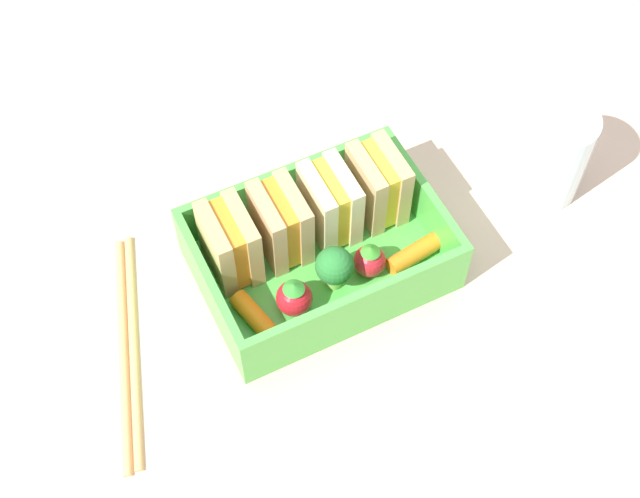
% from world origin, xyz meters
% --- Properties ---
extents(ground_plane, '(1.20, 1.20, 0.02)m').
position_xyz_m(ground_plane, '(0.00, 0.00, -0.01)').
color(ground_plane, beige).
extents(bento_tray, '(0.18, 0.12, 0.01)m').
position_xyz_m(bento_tray, '(0.00, 0.00, 0.01)').
color(bento_tray, '#4FB947').
rests_on(bento_tray, ground_plane).
extents(bento_rim, '(0.18, 0.12, 0.04)m').
position_xyz_m(bento_rim, '(0.00, 0.00, 0.03)').
color(bento_rim, '#4FB947').
rests_on(bento_rim, bento_tray).
extents(sandwich_left, '(0.03, 0.05, 0.06)m').
position_xyz_m(sandwich_left, '(-0.06, 0.02, 0.04)').
color(sandwich_left, tan).
rests_on(sandwich_left, bento_tray).
extents(sandwich_center_left, '(0.03, 0.05, 0.06)m').
position_xyz_m(sandwich_center_left, '(-0.02, 0.02, 0.04)').
color(sandwich_center_left, tan).
rests_on(sandwich_center_left, bento_tray).
extents(sandwich_center, '(0.03, 0.05, 0.06)m').
position_xyz_m(sandwich_center, '(0.02, 0.02, 0.04)').
color(sandwich_center, beige).
rests_on(sandwich_center, bento_tray).
extents(sandwich_center_right, '(0.03, 0.05, 0.06)m').
position_xyz_m(sandwich_center_right, '(0.06, 0.02, 0.04)').
color(sandwich_center_right, tan).
rests_on(sandwich_center_right, bento_tray).
extents(carrot_stick_far_left, '(0.02, 0.04, 0.01)m').
position_xyz_m(carrot_stick_far_left, '(-0.06, -0.02, 0.02)').
color(carrot_stick_far_left, orange).
rests_on(carrot_stick_far_left, bento_tray).
extents(strawberry_far_left, '(0.03, 0.03, 0.03)m').
position_xyz_m(strawberry_far_left, '(-0.03, -0.03, 0.03)').
color(strawberry_far_left, red).
rests_on(strawberry_far_left, bento_tray).
extents(broccoli_floret, '(0.03, 0.03, 0.04)m').
position_xyz_m(broccoli_floret, '(0.00, -0.02, 0.04)').
color(broccoli_floret, '#8FCB5B').
rests_on(broccoli_floret, bento_tray).
extents(strawberry_left, '(0.02, 0.02, 0.03)m').
position_xyz_m(strawberry_left, '(0.03, -0.02, 0.03)').
color(strawberry_left, red).
rests_on(strawberry_left, bento_tray).
extents(carrot_stick_left, '(0.04, 0.02, 0.01)m').
position_xyz_m(carrot_stick_left, '(0.06, -0.03, 0.02)').
color(carrot_stick_left, orange).
rests_on(carrot_stick_left, bento_tray).
extents(chopstick_pair, '(0.07, 0.18, 0.01)m').
position_xyz_m(chopstick_pair, '(-0.15, 0.00, 0.00)').
color(chopstick_pair, tan).
rests_on(chopstick_pair, ground_plane).
extents(drinking_glass, '(0.06, 0.06, 0.08)m').
position_xyz_m(drinking_glass, '(0.19, -0.01, 0.04)').
color(drinking_glass, silver).
rests_on(drinking_glass, ground_plane).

